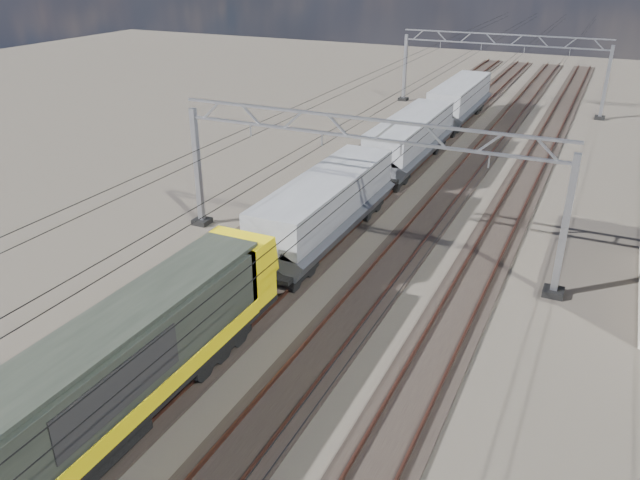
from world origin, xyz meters
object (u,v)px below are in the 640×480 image
at_px(catenary_gantry_far, 500,69).
at_px(locomotive, 62,412).
at_px(catenary_gantry_mid, 359,183).
at_px(hopper_wagon_lead, 326,205).
at_px(hopper_wagon_third, 460,98).
at_px(hopper_wagon_mid, 411,137).

height_order(catenary_gantry_far, locomotive, catenary_gantry_far).
height_order(catenary_gantry_mid, hopper_wagon_lead, catenary_gantry_mid).
bearing_deg(locomotive, hopper_wagon_third, 90.00).
distance_m(hopper_wagon_lead, hopper_wagon_mid, 14.20).
bearing_deg(hopper_wagon_mid, hopper_wagon_third, 90.00).
bearing_deg(catenary_gantry_far, hopper_wagon_third, -105.82).
bearing_deg(catenary_gantry_mid, hopper_wagon_mid, 97.73).
distance_m(catenary_gantry_mid, hopper_wagon_third, 29.06).
bearing_deg(locomotive, catenary_gantry_mid, 83.35).
distance_m(catenary_gantry_far, hopper_wagon_third, 7.53).
bearing_deg(catenary_gantry_mid, locomotive, -96.65).
bearing_deg(hopper_wagon_lead, hopper_wagon_third, 90.00).
height_order(catenary_gantry_far, hopper_wagon_mid, catenary_gantry_far).
xyz_separation_m(catenary_gantry_mid, hopper_wagon_third, (-2.00, 28.94, -1.67)).
bearing_deg(hopper_wagon_third, catenary_gantry_far, 74.18).
relative_size(catenary_gantry_mid, hopper_wagon_mid, 1.53).
bearing_deg(catenary_gantry_mid, catenary_gantry_far, 90.00).
bearing_deg(catenary_gantry_far, catenary_gantry_mid, -90.00).
bearing_deg(hopper_wagon_mid, hopper_wagon_lead, -90.00).
bearing_deg(locomotive, hopper_wagon_lead, 90.00).
distance_m(catenary_gantry_mid, hopper_wagon_lead, 2.66).
bearing_deg(hopper_wagon_lead, locomotive, -90.00).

